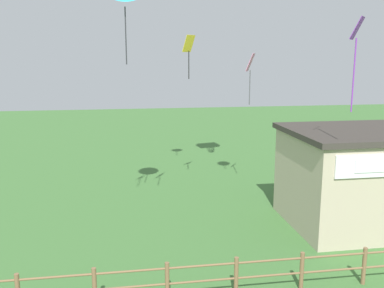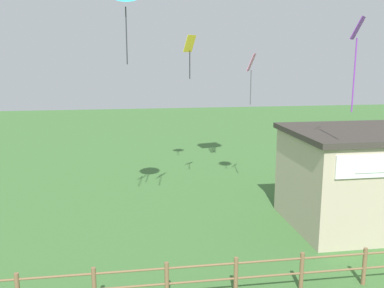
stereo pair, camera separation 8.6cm
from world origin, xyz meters
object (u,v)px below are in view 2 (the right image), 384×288
at_px(kite_yellow_diamond, 190,49).
at_px(kite_pink_diamond, 251,69).
at_px(seaside_building, 362,178).
at_px(kite_purple_streamer, 356,47).

distance_m(kite_yellow_diamond, kite_pink_diamond, 3.35).
relative_size(seaside_building, kite_purple_streamer, 2.00).
bearing_deg(kite_pink_diamond, seaside_building, -50.81).
xyz_separation_m(seaside_building, kite_yellow_diamond, (-7.03, 4.97, 5.71)).
xyz_separation_m(kite_yellow_diamond, kite_pink_diamond, (3.19, -0.26, -1.01)).
distance_m(seaside_building, kite_purple_streamer, 6.82).
relative_size(kite_yellow_diamond, kite_purple_streamer, 0.67).
bearing_deg(kite_yellow_diamond, kite_purple_streamer, -60.08).
relative_size(kite_yellow_diamond, kite_pink_diamond, 0.83).
bearing_deg(kite_purple_streamer, kite_yellow_diamond, 119.92).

